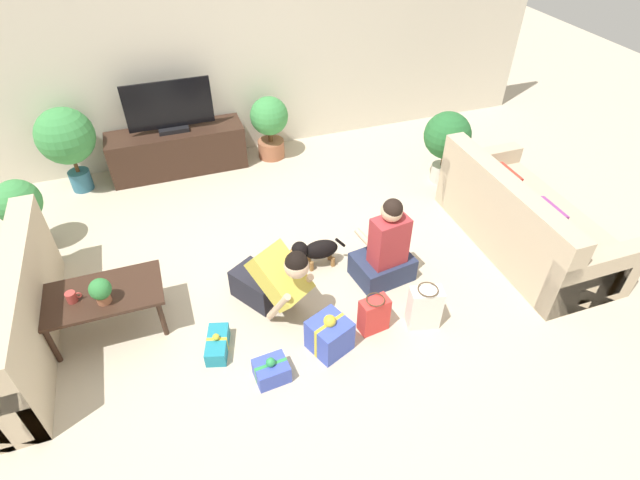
# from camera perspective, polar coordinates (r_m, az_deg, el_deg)

# --- Properties ---
(ground_plane) EXTENTS (16.00, 16.00, 0.00)m
(ground_plane) POSITION_cam_1_polar(r_m,az_deg,el_deg) (4.73, -3.93, -4.66)
(ground_plane) COLOR beige
(wall_back) EXTENTS (8.40, 0.06, 2.60)m
(wall_back) POSITION_cam_1_polar(r_m,az_deg,el_deg) (6.30, -11.59, 20.49)
(wall_back) COLOR beige
(wall_back) RESTS_ON ground_plane
(sofa_right) EXTENTS (0.91, 1.93, 0.83)m
(sofa_right) POSITION_cam_1_polar(r_m,az_deg,el_deg) (5.33, 22.21, 1.96)
(sofa_right) COLOR #C6B293
(sofa_right) RESTS_ON ground_plane
(coffee_table) EXTENTS (0.96, 0.53, 0.43)m
(coffee_table) POSITION_cam_1_polar(r_m,az_deg,el_deg) (4.41, -23.66, -6.07)
(coffee_table) COLOR #382319
(coffee_table) RESTS_ON ground_plane
(tv_console) EXTENTS (1.60, 0.46, 0.54)m
(tv_console) POSITION_cam_1_polar(r_m,az_deg,el_deg) (6.39, -15.92, 9.81)
(tv_console) COLOR #382319
(tv_console) RESTS_ON ground_plane
(tv) EXTENTS (0.99, 0.20, 0.60)m
(tv) POSITION_cam_1_polar(r_m,az_deg,el_deg) (6.15, -16.81, 14.08)
(tv) COLOR black
(tv) RESTS_ON tv_console
(potted_plant_corner_right) EXTENTS (0.54, 0.54, 0.87)m
(potted_plant_corner_right) POSITION_cam_1_polar(r_m,az_deg,el_deg) (5.97, 14.30, 11.21)
(potted_plant_corner_right) COLOR beige
(potted_plant_corner_right) RESTS_ON ground_plane
(potted_plant_back_right) EXTENTS (0.47, 0.47, 0.80)m
(potted_plant_back_right) POSITION_cam_1_polar(r_m,az_deg,el_deg) (6.37, -5.79, 13.22)
(potted_plant_back_right) COLOR #A36042
(potted_plant_back_right) RESTS_ON ground_plane
(potted_plant_back_left) EXTENTS (0.62, 0.62, 1.00)m
(potted_plant_back_left) POSITION_cam_1_polar(r_m,az_deg,el_deg) (6.25, -27.03, 10.30)
(potted_plant_back_left) COLOR #336B84
(potted_plant_back_left) RESTS_ON ground_plane
(potted_plant_corner_left) EXTENTS (0.43, 0.43, 0.78)m
(potted_plant_corner_left) POSITION_cam_1_polar(r_m,az_deg,el_deg) (5.58, -30.94, 2.92)
(potted_plant_corner_left) COLOR #4C4C51
(potted_plant_corner_left) RESTS_ON ground_plane
(person_kneeling) EXTENTS (0.67, 0.81, 0.79)m
(person_kneeling) POSITION_cam_1_polar(r_m,az_deg,el_deg) (4.25, -5.38, -4.48)
(person_kneeling) COLOR #23232D
(person_kneeling) RESTS_ON ground_plane
(person_sitting) EXTENTS (0.57, 0.53, 0.92)m
(person_sitting) POSITION_cam_1_polar(r_m,az_deg,el_deg) (4.57, 7.48, -1.28)
(person_sitting) COLOR #283351
(person_sitting) RESTS_ON ground_plane
(dog) EXTENTS (0.56, 0.18, 0.32)m
(dog) POSITION_cam_1_polar(r_m,az_deg,el_deg) (4.74, -0.58, -1.15)
(dog) COLOR black
(dog) RESTS_ON ground_plane
(gift_box_a) EXTENTS (0.27, 0.23, 0.23)m
(gift_box_a) POSITION_cam_1_polar(r_m,az_deg,el_deg) (3.97, -5.57, -14.62)
(gift_box_a) COLOR #3D51BC
(gift_box_a) RESTS_ON ground_plane
(gift_box_b) EXTENTS (0.38, 0.38, 0.38)m
(gift_box_b) POSITION_cam_1_polar(r_m,az_deg,el_deg) (4.08, 1.09, -10.79)
(gift_box_b) COLOR #3D51BC
(gift_box_b) RESTS_ON ground_plane
(gift_box_c) EXTENTS (0.25, 0.38, 0.19)m
(gift_box_c) POSITION_cam_1_polar(r_m,az_deg,el_deg) (4.21, -11.64, -11.59)
(gift_box_c) COLOR teal
(gift_box_c) RESTS_ON ground_plane
(gift_bag_a) EXTENTS (0.29, 0.20, 0.42)m
(gift_bag_a) POSITION_cam_1_polar(r_m,az_deg,el_deg) (4.30, 11.86, -7.54)
(gift_bag_a) COLOR white
(gift_bag_a) RESTS_ON ground_plane
(gift_bag_b) EXTENTS (0.26, 0.17, 0.36)m
(gift_bag_b) POSITION_cam_1_polar(r_m,az_deg,el_deg) (4.22, 6.18, -8.47)
(gift_bag_b) COLOR red
(gift_bag_b) RESTS_ON ground_plane
(mug) EXTENTS (0.12, 0.08, 0.09)m
(mug) POSITION_cam_1_polar(r_m,az_deg,el_deg) (4.37, -26.51, -5.85)
(mug) COLOR #B23D38
(mug) RESTS_ON coffee_table
(tabletop_plant) EXTENTS (0.17, 0.17, 0.22)m
(tabletop_plant) POSITION_cam_1_polar(r_m,az_deg,el_deg) (4.21, -23.79, -5.29)
(tabletop_plant) COLOR #A36042
(tabletop_plant) RESTS_ON coffee_table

